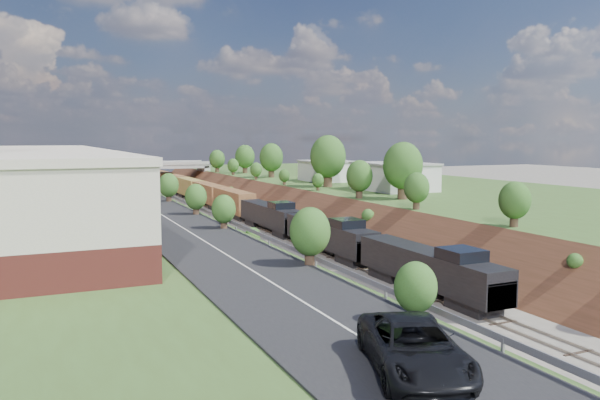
# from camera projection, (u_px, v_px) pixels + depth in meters

# --- Properties ---
(ground) EXTENTS (400.00, 400.00, 0.00)m
(ground) POSITION_uv_depth(u_px,v_px,m) (540.00, 357.00, 35.01)
(ground) COLOR #6B665B
(ground) RESTS_ON ground
(platform_right) EXTENTS (44.00, 180.00, 5.00)m
(platform_right) POSITION_uv_depth(u_px,v_px,m) (414.00, 199.00, 102.62)
(platform_right) COLOR #3A5623
(platform_right) RESTS_ON ground
(embankment_left) EXTENTS (10.00, 180.00, 10.00)m
(embankment_left) POSITION_uv_depth(u_px,v_px,m) (162.00, 228.00, 85.04)
(embankment_left) COLOR brown
(embankment_left) RESTS_ON ground
(embankment_right) EXTENTS (10.00, 180.00, 10.00)m
(embankment_right) POSITION_uv_depth(u_px,v_px,m) (300.00, 220.00, 93.96)
(embankment_right) COLOR brown
(embankment_right) RESTS_ON ground
(rail_left_track) EXTENTS (1.58, 180.00, 0.18)m
(rail_left_track) POSITION_uv_depth(u_px,v_px,m) (218.00, 224.00, 88.44)
(rail_left_track) COLOR gray
(rail_left_track) RESTS_ON ground
(rail_right_track) EXTENTS (1.58, 180.00, 0.18)m
(rail_right_track) POSITION_uv_depth(u_px,v_px,m) (251.00, 222.00, 90.54)
(rail_right_track) COLOR gray
(rail_right_track) RESTS_ON ground
(road) EXTENTS (8.00, 180.00, 0.10)m
(road) POSITION_uv_depth(u_px,v_px,m) (129.00, 195.00, 82.69)
(road) COLOR black
(road) RESTS_ON platform_left
(guardrail) EXTENTS (0.10, 171.00, 0.70)m
(guardrail) POSITION_uv_depth(u_px,v_px,m) (159.00, 191.00, 84.12)
(guardrail) COLOR #99999E
(guardrail) RESTS_ON platform_left
(commercial_building) EXTENTS (14.30, 62.30, 7.00)m
(commercial_building) POSITION_uv_depth(u_px,v_px,m) (29.00, 185.00, 57.28)
(commercial_building) COLOR brown
(commercial_building) RESTS_ON platform_left
(overpass) EXTENTS (24.50, 8.30, 7.40)m
(overpass) POSITION_uv_depth(u_px,v_px,m) (158.00, 171.00, 145.29)
(overpass) COLOR gray
(overpass) RESTS_ON ground
(white_building_near) EXTENTS (9.00, 12.00, 4.00)m
(white_building_near) POSITION_uv_depth(u_px,v_px,m) (394.00, 177.00, 91.03)
(white_building_near) COLOR silver
(white_building_near) RESTS_ON platform_right
(white_building_far) EXTENTS (8.00, 10.00, 3.60)m
(white_building_far) POSITION_uv_depth(u_px,v_px,m) (328.00, 172.00, 110.83)
(white_building_far) COLOR silver
(white_building_far) RESTS_ON platform_right
(tree_right_large) EXTENTS (5.25, 5.25, 7.61)m
(tree_right_large) POSITION_uv_depth(u_px,v_px,m) (403.00, 166.00, 77.25)
(tree_right_large) COLOR #473323
(tree_right_large) RESTS_ON platform_right
(tree_left_crest) EXTENTS (2.45, 2.45, 3.55)m
(tree_left_crest) POSITION_uv_depth(u_px,v_px,m) (245.00, 212.00, 47.65)
(tree_left_crest) COLOR #473323
(tree_left_crest) RESTS_ON platform_left
(freight_train) EXTENTS (2.90, 148.40, 4.55)m
(freight_train) POSITION_uv_depth(u_px,v_px,m) (210.00, 194.00, 111.23)
(freight_train) COLOR black
(freight_train) RESTS_ON ground
(suv) EXTENTS (4.87, 6.99, 1.77)m
(suv) POSITION_uv_depth(u_px,v_px,m) (414.00, 347.00, 19.74)
(suv) COLOR black
(suv) RESTS_ON road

